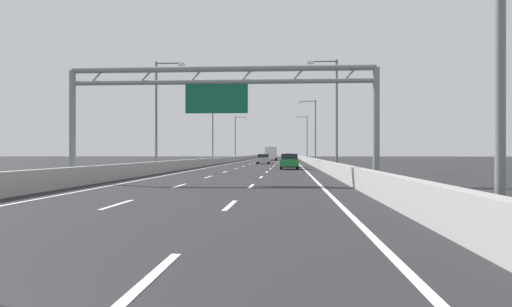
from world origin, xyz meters
TOP-DOWN VIEW (x-y plane):
  - ground_plane at (0.00, 100.00)m, footprint 260.00×260.00m
  - lane_dash_left_1 at (-1.80, 12.50)m, footprint 0.16×3.00m
  - lane_dash_left_2 at (-1.80, 21.50)m, footprint 0.16×3.00m
  - lane_dash_left_3 at (-1.80, 30.50)m, footprint 0.16×3.00m
  - lane_dash_left_4 at (-1.80, 39.50)m, footprint 0.16×3.00m
  - lane_dash_left_5 at (-1.80, 48.50)m, footprint 0.16×3.00m
  - lane_dash_left_6 at (-1.80, 57.50)m, footprint 0.16×3.00m
  - lane_dash_left_7 at (-1.80, 66.50)m, footprint 0.16×3.00m
  - lane_dash_left_8 at (-1.80, 75.50)m, footprint 0.16×3.00m
  - lane_dash_left_9 at (-1.80, 84.50)m, footprint 0.16×3.00m
  - lane_dash_left_10 at (-1.80, 93.50)m, footprint 0.16×3.00m
  - lane_dash_left_11 at (-1.80, 102.50)m, footprint 0.16×3.00m
  - lane_dash_left_12 at (-1.80, 111.50)m, footprint 0.16×3.00m
  - lane_dash_left_13 at (-1.80, 120.50)m, footprint 0.16×3.00m
  - lane_dash_left_14 at (-1.80, 129.50)m, footprint 0.16×3.00m
  - lane_dash_left_15 at (-1.80, 138.50)m, footprint 0.16×3.00m
  - lane_dash_left_16 at (-1.80, 147.50)m, footprint 0.16×3.00m
  - lane_dash_left_17 at (-1.80, 156.50)m, footprint 0.16×3.00m
  - lane_dash_right_0 at (1.80, 3.50)m, footprint 0.16×3.00m
  - lane_dash_right_1 at (1.80, 12.50)m, footprint 0.16×3.00m
  - lane_dash_right_2 at (1.80, 21.50)m, footprint 0.16×3.00m
  - lane_dash_right_3 at (1.80, 30.50)m, footprint 0.16×3.00m
  - lane_dash_right_4 at (1.80, 39.50)m, footprint 0.16×3.00m
  - lane_dash_right_5 at (1.80, 48.50)m, footprint 0.16×3.00m
  - lane_dash_right_6 at (1.80, 57.50)m, footprint 0.16×3.00m
  - lane_dash_right_7 at (1.80, 66.50)m, footprint 0.16×3.00m
  - lane_dash_right_8 at (1.80, 75.50)m, footprint 0.16×3.00m
  - lane_dash_right_9 at (1.80, 84.50)m, footprint 0.16×3.00m
  - lane_dash_right_10 at (1.80, 93.50)m, footprint 0.16×3.00m
  - lane_dash_right_11 at (1.80, 102.50)m, footprint 0.16×3.00m
  - lane_dash_right_12 at (1.80, 111.50)m, footprint 0.16×3.00m
  - lane_dash_right_13 at (1.80, 120.50)m, footprint 0.16×3.00m
  - lane_dash_right_14 at (1.80, 129.50)m, footprint 0.16×3.00m
  - lane_dash_right_15 at (1.80, 138.50)m, footprint 0.16×3.00m
  - lane_dash_right_16 at (1.80, 147.50)m, footprint 0.16×3.00m
  - lane_dash_right_17 at (1.80, 156.50)m, footprint 0.16×3.00m
  - edge_line_left at (-5.25, 88.00)m, footprint 0.16×176.00m
  - edge_line_right at (5.25, 88.00)m, footprint 0.16×176.00m
  - barrier_left at (-6.90, 110.00)m, footprint 0.45×220.00m
  - barrier_right at (6.90, 110.00)m, footprint 0.45×220.00m
  - sign_gantry at (-0.03, 23.76)m, footprint 16.95×0.36m
  - streetlamp_left_mid at (-7.47, 39.03)m, footprint 2.58×0.28m
  - streetlamp_right_mid at (7.47, 39.03)m, footprint 2.58×0.28m
  - streetlamp_left_far at (-7.47, 71.14)m, footprint 2.58×0.28m
  - streetlamp_right_far at (7.47, 71.14)m, footprint 2.58×0.28m
  - streetlamp_left_distant at (-7.47, 103.25)m, footprint 2.58×0.28m
  - streetlamp_right_distant at (7.47, 103.25)m, footprint 2.58×0.28m
  - green_car at (3.75, 47.07)m, footprint 1.84×4.16m
  - blue_car at (3.67, 54.87)m, footprint 1.72×4.37m
  - black_car at (3.76, 127.47)m, footprint 1.89×4.24m
  - silver_car at (-0.11, 71.81)m, footprint 1.86×4.15m
  - box_truck at (-0.09, 106.48)m, footprint 2.44×8.31m

SIDE VIEW (x-z plane):
  - ground_plane at x=0.00m, z-range 0.00..0.00m
  - lane_dash_left_1 at x=-1.80m, z-range 0.00..0.01m
  - lane_dash_left_2 at x=-1.80m, z-range 0.00..0.01m
  - lane_dash_left_3 at x=-1.80m, z-range 0.00..0.01m
  - lane_dash_left_4 at x=-1.80m, z-range 0.00..0.01m
  - lane_dash_left_5 at x=-1.80m, z-range 0.00..0.01m
  - lane_dash_left_6 at x=-1.80m, z-range 0.00..0.01m
  - lane_dash_left_7 at x=-1.80m, z-range 0.00..0.01m
  - lane_dash_left_8 at x=-1.80m, z-range 0.00..0.01m
  - lane_dash_left_9 at x=-1.80m, z-range 0.00..0.01m
  - lane_dash_left_10 at x=-1.80m, z-range 0.00..0.01m
  - lane_dash_left_11 at x=-1.80m, z-range 0.00..0.01m
  - lane_dash_left_12 at x=-1.80m, z-range 0.00..0.01m
  - lane_dash_left_13 at x=-1.80m, z-range 0.00..0.01m
  - lane_dash_left_14 at x=-1.80m, z-range 0.00..0.01m
  - lane_dash_left_15 at x=-1.80m, z-range 0.00..0.01m
  - lane_dash_left_16 at x=-1.80m, z-range 0.00..0.01m
  - lane_dash_left_17 at x=-1.80m, z-range 0.00..0.01m
  - lane_dash_right_0 at x=1.80m, z-range 0.00..0.01m
  - lane_dash_right_1 at x=1.80m, z-range 0.00..0.01m
  - lane_dash_right_2 at x=1.80m, z-range 0.00..0.01m
  - lane_dash_right_3 at x=1.80m, z-range 0.00..0.01m
  - lane_dash_right_4 at x=1.80m, z-range 0.00..0.01m
  - lane_dash_right_5 at x=1.80m, z-range 0.00..0.01m
  - lane_dash_right_6 at x=1.80m, z-range 0.00..0.01m
  - lane_dash_right_7 at x=1.80m, z-range 0.00..0.01m
  - lane_dash_right_8 at x=1.80m, z-range 0.00..0.01m
  - lane_dash_right_9 at x=1.80m, z-range 0.00..0.01m
  - lane_dash_right_10 at x=1.80m, z-range 0.00..0.01m
  - lane_dash_right_11 at x=1.80m, z-range 0.00..0.01m
  - lane_dash_right_12 at x=1.80m, z-range 0.00..0.01m
  - lane_dash_right_13 at x=1.80m, z-range 0.00..0.01m
  - lane_dash_right_14 at x=1.80m, z-range 0.00..0.01m
  - lane_dash_right_15 at x=1.80m, z-range 0.00..0.01m
  - lane_dash_right_16 at x=1.80m, z-range 0.00..0.01m
  - lane_dash_right_17 at x=1.80m, z-range 0.00..0.01m
  - edge_line_left at x=-5.25m, z-range 0.00..0.01m
  - edge_line_right at x=5.25m, z-range 0.00..0.01m
  - barrier_left at x=-6.90m, z-range 0.00..0.95m
  - barrier_right at x=6.90m, z-range 0.00..0.95m
  - blue_car at x=3.67m, z-range 0.02..1.46m
  - silver_car at x=-0.11m, z-range 0.01..1.48m
  - black_car at x=3.76m, z-range 0.02..1.51m
  - green_car at x=3.75m, z-range 0.01..1.57m
  - box_truck at x=-0.09m, z-range 0.15..3.08m
  - sign_gantry at x=-0.03m, z-range 1.69..8.05m
  - streetlamp_left_mid at x=-7.47m, z-range 0.65..10.15m
  - streetlamp_right_mid at x=7.47m, z-range 0.65..10.15m
  - streetlamp_left_far at x=-7.47m, z-range 0.65..10.15m
  - streetlamp_right_far at x=7.47m, z-range 0.65..10.15m
  - streetlamp_left_distant at x=-7.47m, z-range 0.65..10.15m
  - streetlamp_right_distant at x=7.47m, z-range 0.65..10.15m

